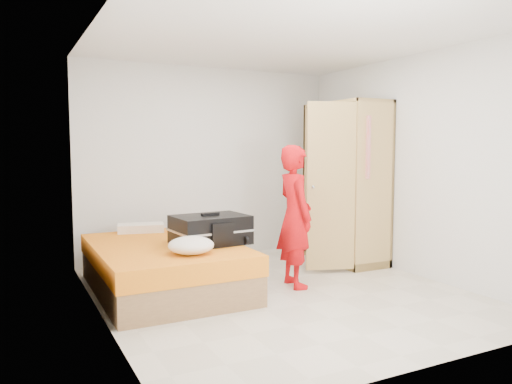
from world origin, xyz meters
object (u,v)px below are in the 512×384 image
bed (165,267)px  suitcase (210,230)px  wardrobe (344,187)px  round_cushion (191,245)px  person (295,216)px

bed → suitcase: 0.63m
wardrobe → bed: bearing=-174.8°
bed → round_cushion: round_cushion is taller
round_cushion → person: bearing=5.7°
bed → wardrobe: bearing=5.2°
bed → round_cushion: size_ratio=4.59×
wardrobe → person: wardrobe is taller
person → round_cushion: 1.25m
bed → person: bearing=-20.0°
wardrobe → round_cushion: size_ratio=4.77×
bed → suitcase: bearing=-26.0°
wardrobe → person: 1.40m
person → round_cushion: size_ratio=3.50×
round_cushion → suitcase: bearing=47.6°
suitcase → bed: bearing=149.6°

